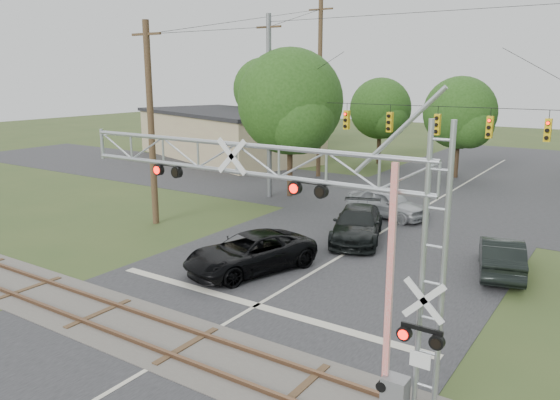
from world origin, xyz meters
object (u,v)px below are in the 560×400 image
Objects in this scene: crossing_gantry at (302,230)px; traffic_signal_span at (430,117)px; sedan_silver at (387,203)px; commercial_building at (227,134)px; pickup_black at (250,253)px; car_dark at (357,224)px.

traffic_signal_span reaches higher than crossing_gantry.
commercial_building is (-21.98, 12.83, 1.43)m from sedan_silver.
traffic_signal_span reaches higher than pickup_black.
crossing_gantry reaches higher than sedan_silver.
pickup_black is 6.54m from car_dark.
car_dark is (-1.42, -5.50, -4.88)m from traffic_signal_span.
pickup_black is (-6.45, 6.57, -3.59)m from crossing_gantry.
commercial_building is (-22.49, 17.72, 1.45)m from car_dark.
commercial_building is at bearing 71.43° from sedan_silver.
sedan_silver reaches higher than pickup_black.
crossing_gantry is 18.82m from sedan_silver.
commercial_building reaches higher than sedan_silver.
pickup_black is 11.25m from sedan_silver.
commercial_building reaches higher than car_dark.
commercial_building is at bearing 152.93° from traffic_signal_span.
crossing_gantry is at bearing -26.71° from pickup_black.
sedan_silver is 0.22× the size of commercial_building.
pickup_black is (-3.20, -11.79, -4.89)m from traffic_signal_span.
crossing_gantry reaches higher than pickup_black.
sedan_silver is at bearing 106.27° from crossing_gantry.
traffic_signal_span is 27.06m from commercial_building.
crossing_gantry is at bearing -152.01° from sedan_silver.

